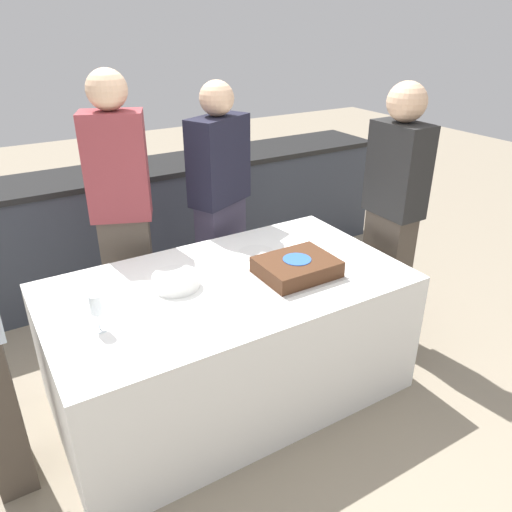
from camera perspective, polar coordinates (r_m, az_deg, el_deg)
ground_plane at (r=3.00m, az=-2.90°, el=-15.03°), size 14.00×14.00×0.00m
back_counter at (r=4.04m, az=-13.90°, el=3.35°), size 4.40×0.58×0.92m
dining_table at (r=2.77m, az=-3.07°, el=-9.40°), size 1.85×1.03×0.72m
cake at (r=2.62m, az=4.67°, el=-1.30°), size 0.43×0.35×0.09m
plate_stack at (r=2.54m, az=-9.14°, el=-2.85°), size 0.24×0.24×0.07m
wine_glass at (r=2.24m, az=-17.80°, el=-5.41°), size 0.07×0.07×0.18m
side_plate_near_cake at (r=2.87m, az=0.05°, el=0.37°), size 0.21×0.21×0.00m
side_plate_right_edge at (r=3.00m, az=7.88°, el=1.32°), size 0.21×0.21×0.00m
person_cutting_cake at (r=3.27m, az=-4.11°, el=5.78°), size 0.46×0.35×1.62m
person_seated_right at (r=3.16m, az=15.35°, el=4.76°), size 0.22×0.35×1.64m
person_standing_back at (r=3.03m, az=-15.03°, el=4.68°), size 0.39×0.31×1.72m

